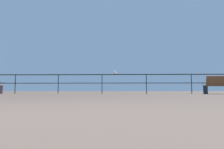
# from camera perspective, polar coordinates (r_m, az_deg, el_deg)

# --- Properties ---
(pier_railing) EXTENTS (20.20, 0.05, 1.11)m
(pier_railing) POSITION_cam_1_polar(r_m,az_deg,el_deg) (10.92, -3.00, -1.36)
(pier_railing) COLOR black
(pier_railing) RESTS_ON ground_plane
(bench_near_left) EXTENTS (1.64, 0.65, 0.92)m
(bench_near_left) POSITION_cam_1_polar(r_m,az_deg,el_deg) (11.35, 29.84, -2.53)
(bench_near_left) COLOR brown
(bench_near_left) RESTS_ON ground_plane
(seagull_on_rail) EXTENTS (0.19, 0.38, 0.18)m
(seagull_on_rail) POSITION_cam_1_polar(r_m,az_deg,el_deg) (10.89, 0.95, 0.55)
(seagull_on_rail) COLOR silver
(seagull_on_rail) RESTS_ON pier_railing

